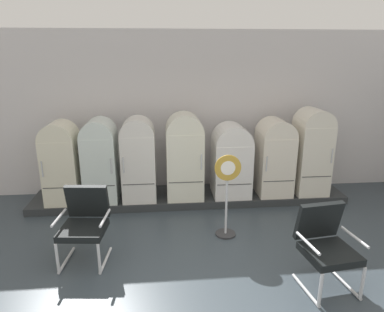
{
  "coord_description": "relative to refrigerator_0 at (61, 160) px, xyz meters",
  "views": [
    {
      "loc": [
        -0.54,
        -3.23,
        2.8
      ],
      "look_at": [
        0.01,
        2.75,
        0.98
      ],
      "focal_mm": 32.5,
      "sensor_mm": 36.0,
      "label": 1
    }
  ],
  "objects": [
    {
      "name": "refrigerator_3",
      "position": [
        2.22,
        -0.01,
        0.06
      ],
      "size": [
        0.67,
        0.64,
        1.6
      ],
      "color": "silver",
      "rests_on": "display_plinth"
    },
    {
      "name": "back_wall",
      "position": [
        2.33,
        0.76,
        0.69
      ],
      "size": [
        11.76,
        0.12,
        3.2
      ],
      "color": "silver",
      "rests_on": "ground"
    },
    {
      "name": "display_plinth",
      "position": [
        2.33,
        0.12,
        -0.86
      ],
      "size": [
        5.96,
        0.95,
        0.14
      ],
      "primitive_type": "cube",
      "color": "#2B2E30",
      "rests_on": "ground"
    },
    {
      "name": "ground",
      "position": [
        2.33,
        -2.9,
        -0.95
      ],
      "size": [
        12.0,
        10.0,
        0.05
      ],
      "primitive_type": "cube",
      "color": "#363F47"
    },
    {
      "name": "armchair_right",
      "position": [
        3.75,
        -2.57,
        -0.35
      ],
      "size": [
        0.72,
        0.75,
        1.03
      ],
      "color": "silver",
      "rests_on": "ground"
    },
    {
      "name": "sign_stand",
      "position": [
        2.78,
        -1.29,
        -0.33
      ],
      "size": [
        0.4,
        0.32,
        1.34
      ],
      "color": "#2D2D30",
      "rests_on": "ground"
    },
    {
      "name": "refrigerator_4",
      "position": [
        3.11,
        0.04,
        -0.07
      ],
      "size": [
        0.69,
        0.72,
        1.38
      ],
      "color": "white",
      "rests_on": "display_plinth"
    },
    {
      "name": "refrigerator_1",
      "position": [
        0.68,
        0.03,
        0.02
      ],
      "size": [
        0.59,
        0.71,
        1.52
      ],
      "color": "silver",
      "rests_on": "display_plinth"
    },
    {
      "name": "armchair_left",
      "position": [
        0.72,
        -1.72,
        -0.35
      ],
      "size": [
        0.7,
        0.73,
        1.03
      ],
      "color": "silver",
      "rests_on": "ground"
    },
    {
      "name": "refrigerator_2",
      "position": [
        1.38,
        -0.02,
        0.03
      ],
      "size": [
        0.61,
        0.61,
        1.55
      ],
      "color": "silver",
      "rests_on": "display_plinth"
    },
    {
      "name": "refrigerator_6",
      "position": [
        4.66,
        0.02,
        0.09
      ],
      "size": [
        0.61,
        0.69,
        1.65
      ],
      "color": "silver",
      "rests_on": "display_plinth"
    },
    {
      "name": "refrigerator_0",
      "position": [
        0.0,
        0.0,
        0.0
      ],
      "size": [
        0.6,
        0.65,
        1.49
      ],
      "color": "beige",
      "rests_on": "display_plinth"
    },
    {
      "name": "refrigerator_5",
      "position": [
        3.94,
        0.03,
        -0.02
      ],
      "size": [
        0.63,
        0.71,
        1.46
      ],
      "color": "silver",
      "rests_on": "display_plinth"
    }
  ]
}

